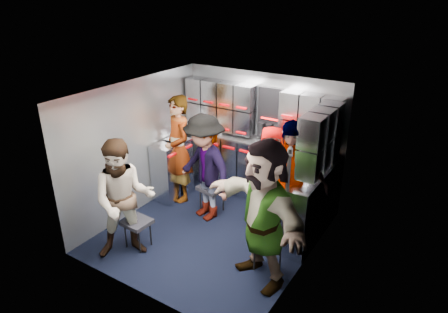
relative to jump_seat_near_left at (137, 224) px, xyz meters
The scene contains 29 objects.
floor 1.14m from the jump_seat_near_left, 50.66° to the left, with size 3.00×3.00×0.00m, color black.
wall_back 2.53m from the jump_seat_near_left, 73.68° to the left, with size 2.80×0.04×2.10m, color #969DA4.
wall_left 1.29m from the jump_seat_near_left, 130.68° to the left, with size 0.04×3.00×2.10m, color #969DA4.
wall_right 2.35m from the jump_seat_near_left, 21.81° to the left, with size 0.04×3.00×2.10m, color #969DA4.
ceiling 2.04m from the jump_seat_near_left, 50.66° to the left, with size 2.80×3.00×0.02m, color silver.
cart_bank_back 2.23m from the jump_seat_near_left, 72.16° to the left, with size 2.68×0.38×0.99m, color #A5A9B5.
cart_bank_left 1.49m from the jump_seat_near_left, 109.98° to the left, with size 0.38×0.76×0.99m, color #A5A9B5.
counter 2.32m from the jump_seat_near_left, 72.16° to the left, with size 2.68×0.42×0.03m, color #AFB2B7.
locker_bank_back 2.55m from the jump_seat_near_left, 72.62° to the left, with size 2.68×0.28×0.82m, color #A5A9B5.
locker_bank_right 2.71m from the jump_seat_near_left, 38.43° to the left, with size 0.28×1.00×0.82m, color #A5A9B5.
right_cabinet 2.41m from the jump_seat_near_left, 36.56° to the left, with size 0.28×1.20×1.00m, color #A5A9B5.
coffee_niche 2.65m from the jump_seat_near_left, 68.95° to the left, with size 0.46×0.16×0.84m, color black, non-canonical shape.
red_latch_strip 2.11m from the jump_seat_near_left, 70.44° to the left, with size 2.60×0.02×0.03m, color #B20308.
jump_seat_near_left is the anchor object (origin of this frame).
jump_seat_mid_left 1.37m from the jump_seat_near_left, 75.45° to the left, with size 0.43×0.42×0.45m.
jump_seat_center 2.20m from the jump_seat_near_left, 57.81° to the left, with size 0.47×0.46×0.45m.
jump_seat_mid_right 2.13m from the jump_seat_near_left, 37.78° to the left, with size 0.44×0.42×0.48m.
jump_seat_near_right 1.81m from the jump_seat_near_left, 16.53° to the left, with size 0.44×0.43×0.41m.
attendant_standing 1.55m from the jump_seat_near_left, 104.62° to the left, with size 0.65×0.43×1.79m, color black.
attendant_arc_a 0.49m from the jump_seat_near_left, 90.00° to the right, with size 0.80×0.62×1.64m, color black.
attendant_arc_b 1.28m from the jump_seat_near_left, 73.27° to the left, with size 1.08×0.62×1.67m, color black.
attendant_arc_c 2.08m from the jump_seat_near_left, 55.13° to the left, with size 0.72×0.47×1.48m, color black.
attendant_arc_d 2.09m from the jump_seat_near_left, 33.74° to the left, with size 1.07×0.45×1.83m, color black.
attendant_arc_e 1.85m from the jump_seat_near_left, 10.92° to the left, with size 1.71×0.54×1.84m, color black.
bottle_left 2.22m from the jump_seat_near_left, 92.12° to the left, with size 0.07×0.07×0.26m, color white.
bottle_mid 2.22m from the jump_seat_near_left, 89.27° to the left, with size 0.06×0.06×0.24m, color white.
bottle_right 2.50m from the jump_seat_near_left, 61.09° to the left, with size 0.06×0.06×0.26m, color white.
cup_left 2.25m from the jump_seat_near_left, 104.86° to the left, with size 0.08×0.08×0.10m, color tan.
cup_right 2.46m from the jump_seat_near_left, 61.24° to the left, with size 0.08×0.08×0.10m, color tan.
Camera 1 is at (2.79, -4.11, 3.37)m, focal length 32.00 mm.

